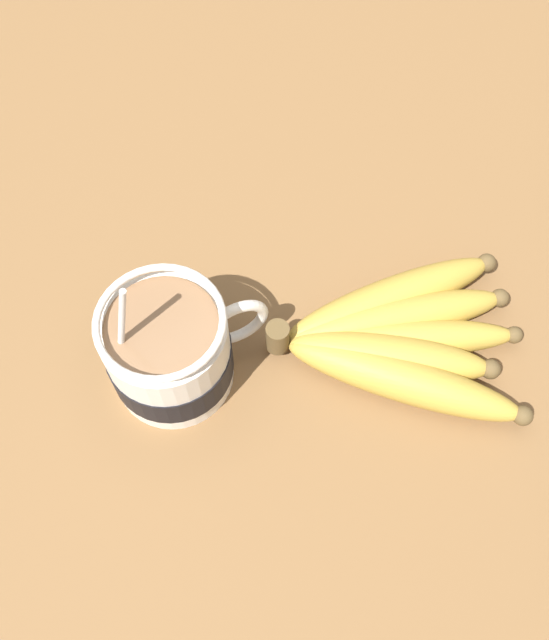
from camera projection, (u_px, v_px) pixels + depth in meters
The scene contains 3 objects.
table at pixel (263, 306), 66.11cm from camera, with size 114.31×114.31×3.45cm.
coffee_mug at pixel (170, 351), 57.11cm from camera, with size 13.78×10.17×15.34cm.
banana_bunch at pixel (397, 338), 60.58cm from camera, with size 22.29×17.35×4.25cm.
Camera 1 is at (-12.19, -29.84, 59.47)cm, focal length 40.00 mm.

